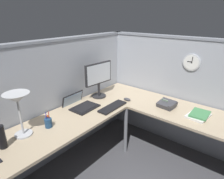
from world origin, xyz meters
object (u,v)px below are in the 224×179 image
(computer_mouse, at_px, (127,99))
(book_stack, at_px, (199,115))
(laptop, at_px, (79,104))
(wall_clock, at_px, (192,62))
(pen_cup, at_px, (48,123))
(thermos_flask, at_px, (1,137))
(monitor, at_px, (99,77))
(office_phone, at_px, (167,105))
(keyboard, at_px, (113,107))
(desk_lamp_dome, at_px, (17,101))

(computer_mouse, bearing_deg, book_stack, -80.54)
(laptop, relative_size, book_stack, 1.30)
(book_stack, bearing_deg, wall_clock, 37.09)
(wall_clock, bearing_deg, book_stack, -142.91)
(pen_cup, relative_size, thermos_flask, 0.82)
(monitor, xyz_separation_m, pen_cup, (-0.94, -0.14, -0.24))
(thermos_flask, distance_m, office_phone, 1.87)
(laptop, height_order, keyboard, laptop)
(pen_cup, xyz_separation_m, book_stack, (1.23, -1.17, -0.03))
(laptop, relative_size, pen_cup, 2.19)
(pen_cup, bearing_deg, wall_clock, -29.06)
(monitor, bearing_deg, wall_clock, -57.15)
(monitor, relative_size, laptop, 1.27)
(desk_lamp_dome, bearing_deg, monitor, 3.17)
(keyboard, distance_m, pen_cup, 0.82)
(monitor, distance_m, office_phone, 0.99)
(laptop, relative_size, desk_lamp_dome, 0.88)
(desk_lamp_dome, xyz_separation_m, wall_clock, (1.84, -0.96, 0.17))
(office_phone, bearing_deg, computer_mouse, 106.24)
(desk_lamp_dome, height_order, pen_cup, desk_lamp_dome)
(book_stack, bearing_deg, laptop, 118.05)
(pen_cup, bearing_deg, desk_lamp_dome, 163.47)
(wall_clock, bearing_deg, pen_cup, 150.94)
(book_stack, bearing_deg, office_phone, 90.13)
(book_stack, distance_m, wall_clock, 0.69)
(monitor, height_order, desk_lamp_dome, monitor)
(laptop, xyz_separation_m, book_stack, (0.69, -1.29, -0.00))
(desk_lamp_dome, xyz_separation_m, book_stack, (1.47, -1.24, -0.34))
(computer_mouse, height_order, wall_clock, wall_clock)
(monitor, relative_size, office_phone, 2.22)
(computer_mouse, distance_m, thermos_flask, 1.56)
(laptop, bearing_deg, pen_cup, -167.47)
(monitor, height_order, book_stack, monitor)
(keyboard, bearing_deg, pen_cup, 162.00)
(desk_lamp_dome, distance_m, wall_clock, 2.09)
(computer_mouse, distance_m, book_stack, 0.92)
(computer_mouse, bearing_deg, office_phone, -73.76)
(monitor, xyz_separation_m, thermos_flask, (-1.39, -0.12, -0.18))
(book_stack, relative_size, wall_clock, 1.37)
(pen_cup, xyz_separation_m, thermos_flask, (-0.45, 0.02, 0.06))
(computer_mouse, height_order, desk_lamp_dome, desk_lamp_dome)
(office_phone, xyz_separation_m, wall_clock, (0.37, -0.11, 0.50))
(monitor, bearing_deg, book_stack, -77.32)
(pen_cup, distance_m, wall_clock, 1.90)
(desk_lamp_dome, relative_size, pen_cup, 2.47)
(keyboard, distance_m, thermos_flask, 1.27)
(pen_cup, height_order, book_stack, pen_cup)
(monitor, bearing_deg, thermos_flask, -175.27)
(monitor, bearing_deg, computer_mouse, -70.20)
(thermos_flask, height_order, book_stack, thermos_flask)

